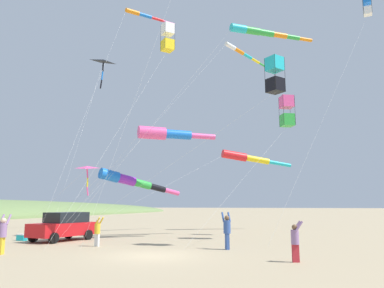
# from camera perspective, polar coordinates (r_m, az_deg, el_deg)

# --- Properties ---
(ground_plane) EXTENTS (600.00, 600.00, 0.00)m
(ground_plane) POSITION_cam_1_polar(r_m,az_deg,el_deg) (18.07, -6.14, -16.70)
(ground_plane) COLOR tan
(parked_car) EXTENTS (2.58, 4.53, 1.85)m
(parked_car) POSITION_cam_1_polar(r_m,az_deg,el_deg) (26.56, -19.15, -11.82)
(parked_car) COLOR red
(parked_car) RESTS_ON ground_plane
(cooler_box) EXTENTS (0.62, 0.42, 0.42)m
(cooler_box) POSITION_cam_1_polar(r_m,az_deg,el_deg) (27.78, -24.65, -12.89)
(cooler_box) COLOR #1EB7C6
(cooler_box) RESTS_ON ground_plane
(person_adult_flyer) EXTENTS (0.64, 0.70, 1.95)m
(person_adult_flyer) POSITION_cam_1_polar(r_m,az_deg,el_deg) (20.39, 5.39, -12.87)
(person_adult_flyer) COLOR #335199
(person_adult_flyer) RESTS_ON ground_plane
(person_child_green_jacket) EXTENTS (0.54, 0.44, 1.65)m
(person_child_green_jacket) POSITION_cam_1_polar(r_m,az_deg,el_deg) (22.49, -14.31, -12.71)
(person_child_green_jacket) COLOR silver
(person_child_green_jacket) RESTS_ON ground_plane
(person_child_grey_jacket) EXTENTS (0.58, 0.51, 1.68)m
(person_child_grey_jacket) POSITION_cam_1_polar(r_m,az_deg,el_deg) (16.45, 15.57, -13.94)
(person_child_grey_jacket) COLOR #B72833
(person_child_grey_jacket) RESTS_ON ground_plane
(person_bystander_far) EXTENTS (0.56, 0.65, 1.89)m
(person_bystander_far) POSITION_cam_1_polar(r_m,az_deg,el_deg) (20.45, -27.06, -12.00)
(person_bystander_far) COLOR gold
(person_bystander_far) RESTS_ON ground_plane
(kite_box_magenta_far_left) EXTENTS (7.44, 8.34, 18.51)m
(kite_box_magenta_far_left) POSITION_cam_1_polar(r_m,az_deg,el_deg) (33.89, 25.31, 18.60)
(kite_box_magenta_far_left) COLOR blue
(kite_box_magenta_far_left) RESTS_ON ground_plane
(kite_box_purple_drifting) EXTENTS (5.65, 7.28, 9.88)m
(kite_box_purple_drifting) POSITION_cam_1_polar(r_m,az_deg,el_deg) (26.84, 14.37, 4.91)
(kite_box_purple_drifting) COLOR #EF4C93
(kite_box_purple_drifting) RESTS_ON ground_plane
(kite_box_checkered_midright) EXTENTS (3.63, 8.95, 15.87)m
(kite_box_checkered_midright) POSITION_cam_1_polar(r_m,az_deg,el_deg) (29.21, -3.76, 15.99)
(kite_box_checkered_midright) COLOR white
(kite_box_checkered_midright) RESTS_ON ground_plane
(kite_windsock_green_low_center) EXTENTS (15.55, 10.97, 15.88)m
(kite_windsock_green_low_center) POSITION_cam_1_polar(r_m,az_deg,el_deg) (30.59, 10.64, 16.49)
(kite_windsock_green_low_center) COLOR #1EB7C6
(kite_windsock_green_low_center) RESTS_ON ground_plane
(kite_windsock_white_trailing) EXTENTS (11.50, 16.34, 16.80)m
(kite_windsock_white_trailing) POSITION_cam_1_polar(r_m,az_deg,el_deg) (35.72, 7.57, 13.73)
(kite_windsock_white_trailing) COLOR white
(kite_windsock_white_trailing) RESTS_ON ground_plane
(kite_windsock_teal_far_right) EXTENTS (9.06, 5.95, 4.90)m
(kite_windsock_teal_far_right) POSITION_cam_1_polar(r_m,az_deg,el_deg) (27.57, -9.37, -5.63)
(kite_windsock_teal_far_right) COLOR blue
(kite_windsock_teal_far_right) RESTS_ON ground_plane
(kite_delta_orange_high_right) EXTENTS (2.27, 8.40, 16.57)m
(kite_delta_orange_high_right) POSITION_cam_1_polar(r_m,az_deg,el_deg) (38.21, -13.47, 12.16)
(kite_delta_orange_high_right) COLOR black
(kite_delta_orange_high_right) RESTS_ON ground_plane
(kite_delta_long_streamer_right) EXTENTS (7.79, 2.05, 4.74)m
(kite_delta_long_streamer_right) POSITION_cam_1_polar(r_m,az_deg,el_deg) (23.54, -15.83, -3.63)
(kite_delta_long_streamer_right) COLOR #EF4C93
(kite_delta_long_streamer_right) RESTS_ON ground_plane
(kite_box_rainbow_low_near) EXTENTS (15.32, 1.16, 10.93)m
(kite_box_rainbow_low_near) POSITION_cam_1_polar(r_m,az_deg,el_deg) (22.64, 12.58, 10.31)
(kite_box_rainbow_low_near) COLOR #1EB7C6
(kite_box_rainbow_low_near) RESTS_ON ground_plane
(kite_windsock_blue_topmost) EXTENTS (14.27, 15.60, 7.56)m
(kite_windsock_blue_topmost) POSITION_cam_1_polar(r_m,az_deg,el_deg) (36.17, 8.40, -2.11)
(kite_windsock_blue_topmost) COLOR red
(kite_windsock_blue_topmost) RESTS_ON ground_plane
(kite_windsock_red_high_left) EXTENTS (3.30, 14.68, 21.02)m
(kite_windsock_red_high_left) POSITION_cam_1_polar(r_m,az_deg,el_deg) (38.83, -7.38, 18.99)
(kite_windsock_red_high_left) COLOR orange
(kite_windsock_red_high_left) RESTS_ON ground_plane
(kite_windsock_black_fish_shape) EXTENTS (10.62, 4.73, 7.81)m
(kite_windsock_black_fish_shape) POSITION_cam_1_polar(r_m,az_deg,el_deg) (26.60, -4.01, 1.57)
(kite_windsock_black_fish_shape) COLOR #EF4C93
(kite_windsock_black_fish_shape) RESTS_ON ground_plane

